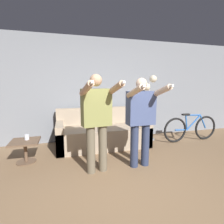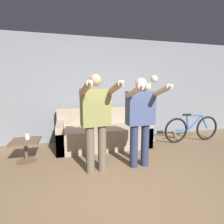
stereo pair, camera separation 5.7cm
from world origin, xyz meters
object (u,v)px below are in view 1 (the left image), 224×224
object	(u,v)px
cat	(104,104)
bicycle	(191,128)
person_right	(141,116)
cup	(27,137)
person_left	(97,117)
couch	(103,134)
side_table	(25,147)
floor_lamp	(149,94)

from	to	relation	value
cat	bicycle	bearing A→B (deg)	-16.19
person_right	cup	size ratio (longest dim) A/B	15.55
person_left	cat	size ratio (longest dim) A/B	3.19
couch	person_right	xyz separation A→B (m)	(0.39, -1.23, 0.61)
person_left	side_table	distance (m)	1.54
person_right	side_table	distance (m)	2.19
person_left	person_right	size ratio (longest dim) A/B	1.03
person_left	bicycle	size ratio (longest dim) A/B	1.03
person_left	person_right	bearing A→B (deg)	-7.45
person_left	floor_lamp	xyz separation A→B (m)	(1.63, 1.36, 0.27)
cat	side_table	bearing A→B (deg)	-153.22
couch	person_left	size ratio (longest dim) A/B	1.32
person_left	cat	world-z (taller)	person_left
bicycle	person_right	bearing A→B (deg)	-152.62
cat	bicycle	world-z (taller)	cat
floor_lamp	side_table	bearing A→B (deg)	-167.21
couch	bicycle	size ratio (longest dim) A/B	1.36
couch	cup	size ratio (longest dim) A/B	21.14
person_left	cup	size ratio (longest dim) A/B	16.06
side_table	cat	bearing A→B (deg)	26.78
side_table	bicycle	world-z (taller)	bicycle
person_right	floor_lamp	world-z (taller)	floor_lamp
couch	cup	xyz separation A→B (m)	(-1.56, -0.44, 0.18)
couch	person_left	distance (m)	1.43
floor_lamp	cup	world-z (taller)	floor_lamp
cup	couch	bearing A→B (deg)	15.70
couch	cup	world-z (taller)	couch
floor_lamp	bicycle	world-z (taller)	floor_lamp
person_right	cup	xyz separation A→B (m)	(-1.95, 0.79, -0.44)
floor_lamp	bicycle	xyz separation A→B (m)	(0.98, -0.41, -0.87)
cup	person_left	bearing A→B (deg)	-33.66
cup	bicycle	size ratio (longest dim) A/B	0.06
cat	cup	size ratio (longest dim) A/B	5.03
cat	bicycle	size ratio (longest dim) A/B	0.32
side_table	bicycle	bearing A→B (deg)	3.47
couch	cat	world-z (taller)	cat
couch	cat	size ratio (longest dim) A/B	4.20
person_right	floor_lamp	size ratio (longest dim) A/B	0.92
cup	bicycle	distance (m)	3.80
floor_lamp	person_right	bearing A→B (deg)	-122.23
person_left	bicycle	bearing A→B (deg)	12.67
couch	bicycle	bearing A→B (deg)	-7.00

